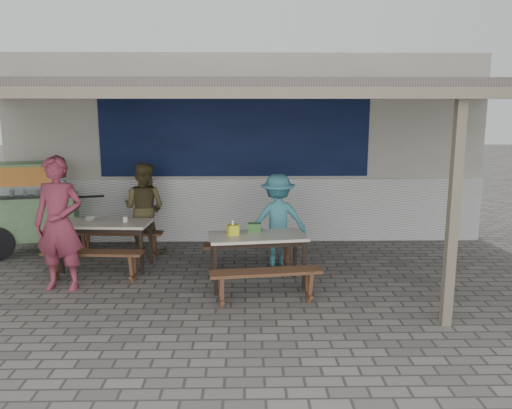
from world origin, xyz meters
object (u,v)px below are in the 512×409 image
object	(u,v)px
bench_left_wall	(119,238)
condiment_jar	(125,219)
patron_right_table	(278,220)
bench_right_street	(266,279)
bench_right_wall	(250,250)
condiment_bowl	(90,219)
patron_street_side	(59,224)
bench_left_street	(93,259)
donation_box	(254,228)
table_left	(106,227)
patron_wall_side	(144,208)
table_right	(257,240)
tissue_box	(233,230)
vendor_cart	(33,204)

from	to	relation	value
bench_left_wall	condiment_jar	xyz separation A→B (m)	(0.26, -0.57, 0.45)
bench_left_wall	patron_right_table	size ratio (longest dim) A/B	1.00
bench_right_street	patron_right_table	size ratio (longest dim) A/B	0.99
bench_right_wall	condiment_bowl	xyz separation A→B (m)	(-2.56, 0.34, 0.44)
condiment_jar	condiment_bowl	world-z (taller)	condiment_jar
condiment_jar	patron_street_side	bearing A→B (deg)	-125.31
patron_street_side	condiment_bowl	size ratio (longest dim) A/B	10.55
bench_left_street	condiment_jar	xyz separation A→B (m)	(0.34, 0.63, 0.45)
bench_right_wall	condiment_jar	bearing A→B (deg)	166.06
patron_right_table	condiment_jar	xyz separation A→B (m)	(-2.40, -0.14, 0.05)
bench_right_wall	condiment_jar	xyz separation A→B (m)	(-1.96, 0.21, 0.46)
donation_box	bench_right_street	bearing A→B (deg)	-81.11
table_left	bench_right_street	xyz separation A→B (m)	(2.45, -1.53, -0.33)
bench_left_street	bench_left_wall	xyz separation A→B (m)	(0.08, 1.20, 0.00)
table_left	condiment_bowl	world-z (taller)	condiment_bowl
bench_left_wall	condiment_jar	bearing A→B (deg)	-61.97
bench_left_street	donation_box	xyz separation A→B (m)	(2.35, -0.07, 0.48)
patron_wall_side	table_right	bearing A→B (deg)	155.64
bench_left_wall	donation_box	xyz separation A→B (m)	(2.27, -1.27, 0.48)
patron_wall_side	tissue_box	xyz separation A→B (m)	(1.60, -1.75, 0.03)
patron_street_side	vendor_cart	bearing A→B (deg)	127.71
table_right	bench_right_wall	size ratio (longest dim) A/B	0.97
bench_left_wall	tissue_box	xyz separation A→B (m)	(1.97, -1.43, 0.48)
patron_right_table	condiment_bowl	size ratio (longest dim) A/B	8.33
patron_street_side	patron_wall_side	distance (m)	2.01
condiment_jar	table_right	bearing A→B (deg)	-23.21
patron_street_side	bench_right_wall	bearing A→B (deg)	22.04
patron_right_table	table_right	bearing A→B (deg)	65.29
bench_left_wall	bench_right_street	size ratio (longest dim) A/B	1.00
table_left	table_right	size ratio (longest dim) A/B	0.98
table_left	bench_right_street	bearing A→B (deg)	-28.17
patron_street_side	table_left	bearing A→B (deg)	73.97
tissue_box	vendor_cart	bearing A→B (deg)	153.46
table_left	condiment_jar	world-z (taller)	condiment_jar
bench_right_wall	table_left	bearing A→B (deg)	167.64
patron_street_side	condiment_bowl	xyz separation A→B (m)	(0.08, 1.08, -0.17)
tissue_box	donation_box	world-z (taller)	tissue_box
bench_right_street	condiment_bowl	distance (m)	3.26
bench_right_street	condiment_bowl	size ratio (longest dim) A/B	8.28
bench_right_street	vendor_cart	world-z (taller)	vendor_cart
table_right	patron_street_side	bearing A→B (deg)	173.44
condiment_jar	vendor_cart	bearing A→B (deg)	153.70
bench_right_wall	tissue_box	bearing A→B (deg)	-118.61
table_right	patron_wall_side	bearing A→B (deg)	129.61
bench_left_wall	table_right	world-z (taller)	table_right
bench_left_street	patron_right_table	distance (m)	2.88
table_left	bench_left_street	size ratio (longest dim) A/B	0.95
table_left	table_right	world-z (taller)	same
table_right	bench_right_wall	bearing A→B (deg)	90.00
vendor_cart	bench_left_street	bearing A→B (deg)	-58.18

